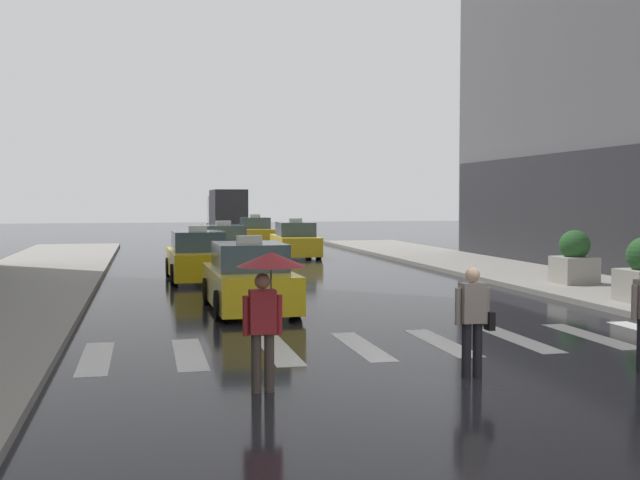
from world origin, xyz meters
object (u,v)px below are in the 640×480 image
Objects in this scene: taxi_second at (198,258)px; box_truck at (227,211)px; taxi_third at (223,247)px; taxi_fourth at (295,241)px; pedestrian_with_handbag at (473,315)px; planter_mid_block at (574,259)px; taxi_fifth at (255,232)px; taxi_lead at (249,280)px; pedestrian_with_umbrella at (268,283)px.

box_truck is at bearing 82.14° from taxi_second.
taxi_third and taxi_fourth have the same top height.
taxi_second is 1.00× the size of taxi_fourth.
box_truck reaches higher than taxi_fourth.
planter_mid_block is (7.76, 9.91, -0.06)m from pedestrian_with_handbag.
taxi_third is 20.62m from pedestrian_with_handbag.
taxi_fifth is at bearing 87.39° from pedestrian_with_handbag.
taxi_lead is 12.93m from taxi_third.
taxi_lead is 1.00× the size of taxi_third.
taxi_lead is 26.64m from taxi_fifth.
taxi_third and taxi_fifth have the same top height.
taxi_third is 2.36× the size of pedestrian_with_umbrella.
box_truck is (2.54, 22.92, 1.13)m from taxi_third.
taxi_fifth is 34.03m from pedestrian_with_handbag.
box_truck is at bearing 101.60° from planter_mid_block.
planter_mid_block is at bearing -78.40° from box_truck.
taxi_fourth is (5.09, 9.18, 0.00)m from taxi_second.
taxi_lead and taxi_fifth have the same top height.
taxi_lead is 0.60× the size of box_truck.
taxi_fourth is at bearing 75.10° from taxi_lead.
planter_mid_block reaches higher than pedestrian_with_handbag.
taxi_fifth is at bearing 76.58° from taxi_third.
taxi_third is at bearing 85.97° from pedestrian_with_umbrella.
taxi_third is at bearing -96.31° from box_truck.
taxi_lead is 7.99m from pedestrian_with_handbag.
taxi_second reaches higher than pedestrian_with_handbag.
taxi_third is at bearing 76.11° from taxi_second.
taxi_third is at bearing -136.83° from taxi_fourth.
taxi_fourth reaches higher than planter_mid_block.
pedestrian_with_umbrella reaches higher than taxi_third.
box_truck is at bearing 93.33° from taxi_fourth.
taxi_third is 14.21m from planter_mid_block.
taxi_second and taxi_third have the same top height.
planter_mid_block is (9.42, -10.64, 0.15)m from taxi_third.
taxi_fifth is (3.21, 13.45, 0.00)m from taxi_third.
pedestrian_with_handbag is (1.66, -20.55, 0.21)m from taxi_third.
planter_mid_block is (5.75, -14.08, 0.15)m from taxi_fourth.
planter_mid_block is at bearing -24.33° from taxi_second.
taxi_fourth is (3.67, 3.44, 0.00)m from taxi_third.
taxi_fourth is 19.55m from box_truck.
box_truck is 3.89× the size of pedestrian_with_umbrella.
taxi_lead is 7.91m from pedestrian_with_umbrella.
planter_mid_block is at bearing -67.78° from taxi_fourth.
pedestrian_with_handbag is (3.12, 0.19, -0.58)m from pedestrian_with_umbrella.
pedestrian_with_umbrella is (-1.46, -20.74, 0.79)m from taxi_third.
box_truck reaches higher than pedestrian_with_umbrella.
taxi_lead and taxi_third have the same top height.
pedestrian_with_handbag is (-2.01, -23.99, 0.21)m from taxi_fourth.
taxi_lead is 10.36m from planter_mid_block.
taxi_fifth is at bearing 104.47° from planter_mid_block.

